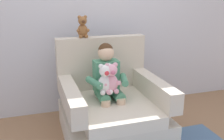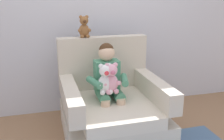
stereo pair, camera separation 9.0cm
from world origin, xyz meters
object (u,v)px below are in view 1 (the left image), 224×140
Objects in this scene: seated_child at (108,79)px; plush_brown_on_backrest at (83,27)px; plush_pink at (111,79)px; armchair at (111,107)px; plush_white at (105,80)px.

plush_brown_on_backrest is at bearing 111.84° from seated_child.
seated_child is 2.64× the size of plush_pink.
armchair is 3.33× the size of plush_white.
plush_white is (-0.09, -0.09, 0.35)m from armchair.
plush_white is (-0.07, -0.13, 0.04)m from seated_child.
armchair is 0.92m from plush_brown_on_backrest.
plush_brown_on_backrest is (-0.21, 0.38, 0.81)m from armchair.
plush_pink is (-0.03, -0.09, 0.35)m from armchair.
armchair reaches higher than plush_pink.
armchair is at bearing 66.73° from plush_pink.
plush_brown_on_backrest reaches higher than plush_pink.
armchair is at bearing -62.40° from seated_child.
seated_child is 0.14m from plush_pink.
armchair is 0.31m from seated_child.
seated_child is 2.67× the size of plush_white.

